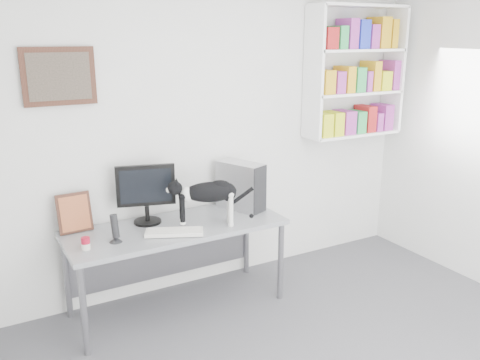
# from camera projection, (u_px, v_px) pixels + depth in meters

# --- Properties ---
(room) EXTENTS (4.01, 4.01, 2.70)m
(room) POSITION_uv_depth(u_px,v_px,m) (383.00, 194.00, 2.78)
(room) COLOR #4F4F53
(room) RESTS_ON ground
(bookshelf) EXTENTS (1.03, 0.28, 1.24)m
(bookshelf) POSITION_uv_depth(u_px,v_px,m) (355.00, 72.00, 4.85)
(bookshelf) COLOR white
(bookshelf) RESTS_ON room
(wall_art) EXTENTS (0.52, 0.04, 0.42)m
(wall_art) POSITION_uv_depth(u_px,v_px,m) (59.00, 76.00, 3.67)
(wall_art) COLOR #422015
(wall_art) RESTS_ON room
(desk) EXTENTS (1.74, 0.69, 0.72)m
(desk) POSITION_uv_depth(u_px,v_px,m) (177.00, 267.00, 4.15)
(desk) COLOR gray
(desk) RESTS_ON room
(monitor) EXTENTS (0.51, 0.34, 0.49)m
(monitor) POSITION_uv_depth(u_px,v_px,m) (146.00, 194.00, 4.04)
(monitor) COLOR black
(monitor) RESTS_ON desk
(keyboard) EXTENTS (0.47, 0.33, 0.03)m
(keyboard) POSITION_uv_depth(u_px,v_px,m) (174.00, 232.00, 3.87)
(keyboard) COLOR silver
(keyboard) RESTS_ON desk
(pc_tower) EXTENTS (0.33, 0.45, 0.41)m
(pc_tower) POSITION_uv_depth(u_px,v_px,m) (241.00, 186.00, 4.39)
(pc_tower) COLOR #B3B3B8
(pc_tower) RESTS_ON desk
(speaker) EXTENTS (0.12, 0.12, 0.22)m
(speaker) POSITION_uv_depth(u_px,v_px,m) (115.00, 228.00, 3.70)
(speaker) COLOR black
(speaker) RESTS_ON desk
(leaning_print) EXTENTS (0.26, 0.12, 0.32)m
(leaning_print) POSITION_uv_depth(u_px,v_px,m) (74.00, 212.00, 3.88)
(leaning_print) COLOR #422015
(leaning_print) RESTS_ON desk
(soup_can) EXTENTS (0.07, 0.07, 0.09)m
(soup_can) POSITION_uv_depth(u_px,v_px,m) (86.00, 244.00, 3.59)
(soup_can) COLOR #A30E25
(soup_can) RESTS_ON desk
(cat) EXTENTS (0.63, 0.36, 0.38)m
(cat) POSITION_uv_depth(u_px,v_px,m) (208.00, 203.00, 3.99)
(cat) COLOR black
(cat) RESTS_ON desk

